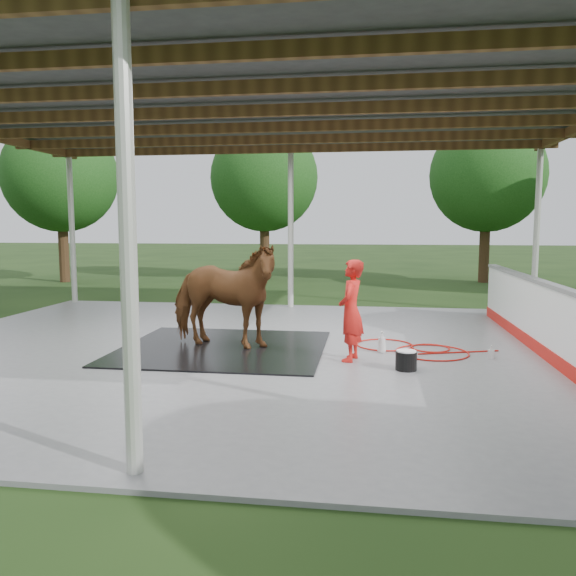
# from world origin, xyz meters

# --- Properties ---
(ground) EXTENTS (100.00, 100.00, 0.00)m
(ground) POSITION_xyz_m (0.00, 0.00, 0.00)
(ground) COLOR #1E3814
(concrete_slab) EXTENTS (12.00, 10.00, 0.05)m
(concrete_slab) POSITION_xyz_m (0.00, 0.00, 0.03)
(concrete_slab) COLOR slate
(concrete_slab) RESTS_ON ground
(pavilion_structure) EXTENTS (12.60, 10.60, 4.05)m
(pavilion_structure) POSITION_xyz_m (0.00, -0.00, 3.97)
(pavilion_structure) COLOR beige
(pavilion_structure) RESTS_ON ground
(dasher_board) EXTENTS (0.16, 8.00, 1.15)m
(dasher_board) POSITION_xyz_m (4.60, 0.00, 0.59)
(dasher_board) COLOR red
(dasher_board) RESTS_ON concrete_slab
(tree_belt) EXTENTS (28.00, 28.00, 5.80)m
(tree_belt) POSITION_xyz_m (0.30, 0.90, 3.79)
(tree_belt) COLOR #382314
(tree_belt) RESTS_ON ground
(rubber_mat) EXTENTS (3.30, 3.09, 0.02)m
(rubber_mat) POSITION_xyz_m (-0.46, -0.09, 0.06)
(rubber_mat) COLOR black
(rubber_mat) RESTS_ON concrete_slab
(horse) EXTENTS (2.16, 1.31, 1.70)m
(horse) POSITION_xyz_m (-0.46, -0.09, 0.93)
(horse) COLOR brown
(horse) RESTS_ON rubber_mat
(handler) EXTENTS (0.46, 0.61, 1.51)m
(handler) POSITION_xyz_m (1.64, -0.62, 0.81)
(handler) COLOR red
(handler) RESTS_ON concrete_slab
(wash_bucket) EXTENTS (0.30, 0.30, 0.28)m
(wash_bucket) POSITION_xyz_m (2.43, -1.07, 0.19)
(wash_bucket) COLOR black
(wash_bucket) RESTS_ON concrete_slab
(soap_bottle_a) EXTENTS (0.17, 0.17, 0.34)m
(soap_bottle_a) POSITION_xyz_m (2.11, -0.05, 0.22)
(soap_bottle_a) COLOR silver
(soap_bottle_a) RESTS_ON concrete_slab
(soap_bottle_b) EXTENTS (0.11, 0.12, 0.20)m
(soap_bottle_b) POSITION_xyz_m (3.75, -0.19, 0.15)
(soap_bottle_b) COLOR #338CD8
(soap_bottle_b) RESTS_ON concrete_slab
(hose_coil) EXTENTS (2.28, 1.51, 0.02)m
(hose_coil) POSITION_xyz_m (2.66, 0.25, 0.06)
(hose_coil) COLOR red
(hose_coil) RESTS_ON concrete_slab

